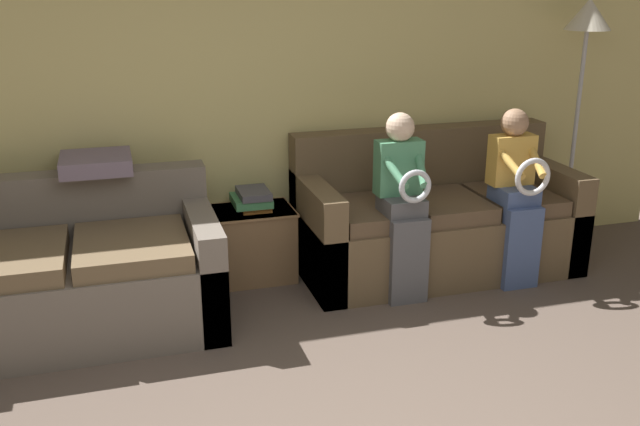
% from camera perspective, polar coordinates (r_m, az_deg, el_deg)
% --- Properties ---
extents(wall_back, '(7.06, 0.06, 2.55)m').
position_cam_1_polar(wall_back, '(4.99, -7.11, 9.53)').
color(wall_back, '#DBCC7F').
rests_on(wall_back, ground_plane).
extents(couch_main, '(1.96, 0.88, 0.98)m').
position_cam_1_polar(couch_main, '(5.20, 9.15, -0.71)').
color(couch_main, brown).
rests_on(couch_main, ground_plane).
extents(couch_side, '(1.70, 0.99, 0.87)m').
position_cam_1_polar(couch_side, '(4.53, -19.03, -4.82)').
color(couch_side, '#70665B').
rests_on(couch_side, ground_plane).
extents(child_left_seated, '(0.31, 0.38, 1.22)m').
position_cam_1_polar(child_left_seated, '(4.62, 6.66, 1.22)').
color(child_left_seated, '#56565B').
rests_on(child_left_seated, ground_plane).
extents(child_right_seated, '(0.31, 0.38, 1.20)m').
position_cam_1_polar(child_right_seated, '(4.99, 15.45, 1.90)').
color(child_right_seated, '#475B8E').
rests_on(child_right_seated, ground_plane).
extents(side_shelf, '(0.55, 0.43, 0.51)m').
position_cam_1_polar(side_shelf, '(5.01, -5.31, -2.38)').
color(side_shelf, olive).
rests_on(side_shelf, ground_plane).
extents(book_stack, '(0.25, 0.30, 0.14)m').
position_cam_1_polar(book_stack, '(4.90, -5.41, 1.10)').
color(book_stack, orange).
rests_on(book_stack, side_shelf).
extents(floor_lamp, '(0.33, 0.33, 1.89)m').
position_cam_1_polar(floor_lamp, '(5.67, 20.52, 13.07)').
color(floor_lamp, '#2D2B28').
rests_on(floor_lamp, ground_plane).
extents(throw_pillow, '(0.43, 0.43, 0.10)m').
position_cam_1_polar(throw_pillow, '(4.68, -17.48, 3.84)').
color(throw_pillow, slate).
rests_on(throw_pillow, couch_side).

